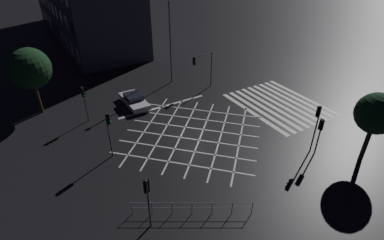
# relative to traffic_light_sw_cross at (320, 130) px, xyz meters

# --- Properties ---
(ground_plane) EXTENTS (200.00, 200.00, 0.00)m
(ground_plane) POSITION_rel_traffic_light_sw_cross_xyz_m (7.82, 7.11, -2.40)
(ground_plane) COLOR black
(road_markings) EXTENTS (14.83, 22.15, 0.01)m
(road_markings) POSITION_rel_traffic_light_sw_cross_xyz_m (8.08, -0.04, -2.40)
(road_markings) COLOR silver
(road_markings) RESTS_ON ground_plane
(traffic_light_sw_cross) EXTENTS (0.36, 0.39, 3.36)m
(traffic_light_sw_cross) POSITION_rel_traffic_light_sw_cross_xyz_m (0.00, 0.00, 0.00)
(traffic_light_sw_cross) COLOR #424244
(traffic_light_sw_cross) RESTS_ON ground_plane
(traffic_light_se_cross) EXTENTS (0.36, 2.65, 4.20)m
(traffic_light_se_cross) POSITION_rel_traffic_light_sw_cross_xyz_m (15.46, 1.20, 0.69)
(traffic_light_se_cross) COLOR #424244
(traffic_light_se_cross) RESTS_ON ground_plane
(traffic_light_nw_main) EXTENTS (0.39, 0.36, 3.78)m
(traffic_light_nw_main) POSITION_rel_traffic_light_sw_cross_xyz_m (0.40, 14.62, 0.30)
(traffic_light_nw_main) COLOR #424244
(traffic_light_nw_main) RESTS_ON ground_plane
(traffic_light_ne_main) EXTENTS (0.39, 0.36, 3.65)m
(traffic_light_ne_main) POSITION_rel_traffic_light_sw_cross_xyz_m (14.88, 14.64, 0.21)
(traffic_light_ne_main) COLOR #424244
(traffic_light_ne_main) RESTS_ON ground_plane
(traffic_light_median_north) EXTENTS (0.36, 0.39, 4.03)m
(traffic_light_median_north) POSITION_rel_traffic_light_sw_cross_xyz_m (8.36, 14.33, 0.48)
(traffic_light_median_north) COLOR #424244
(traffic_light_median_north) RESTS_ON ground_plane
(traffic_light_sw_main) EXTENTS (0.39, 0.36, 4.25)m
(traffic_light_sw_main) POSITION_rel_traffic_light_sw_cross_xyz_m (0.54, -0.10, 0.63)
(traffic_light_sw_main) COLOR #424244
(traffic_light_sw_main) RESTS_ON ground_plane
(street_lamp_west) EXTENTS (0.40, 0.40, 9.91)m
(street_lamp_west) POSITION_rel_traffic_light_sw_cross_xyz_m (18.89, 3.38, 3.66)
(street_lamp_west) COLOR #424244
(street_lamp_west) RESTS_ON ground_plane
(street_tree_near) EXTENTS (3.98, 3.98, 6.75)m
(street_tree_near) POSITION_rel_traffic_light_sw_cross_xyz_m (19.15, 18.30, 2.34)
(street_tree_near) COLOR #38281C
(street_tree_near) RESTS_ON ground_plane
(street_tree_far) EXTENTS (3.13, 3.13, 5.89)m
(street_tree_far) POSITION_rel_traffic_light_sw_cross_xyz_m (-2.46, -2.60, 1.89)
(street_tree_far) COLOR #38281C
(street_tree_far) RESTS_ON ground_plane
(waiting_car) EXTENTS (4.54, 1.88, 1.21)m
(waiting_car) POSITION_rel_traffic_light_sw_cross_xyz_m (15.70, 9.58, -1.83)
(waiting_car) COLOR silver
(waiting_car) RESTS_ON ground_plane
(pedestrian_railing) EXTENTS (4.04, 6.67, 1.05)m
(pedestrian_railing) POSITION_rel_traffic_light_sw_cross_xyz_m (-0.21, 11.95, -1.74)
(pedestrian_railing) COLOR gray
(pedestrian_railing) RESTS_ON ground_plane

